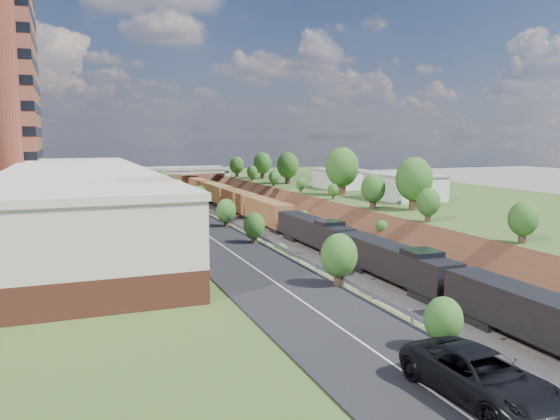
{
  "coord_description": "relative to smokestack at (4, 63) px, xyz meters",
  "views": [
    {
      "loc": [
        -28.87,
        -25.29,
        15.35
      ],
      "look_at": [
        -3.52,
        39.96,
        6.0
      ],
      "focal_mm": 35.0,
      "sensor_mm": 36.0,
      "label": 1
    }
  ],
  "objects": [
    {
      "name": "ground",
      "position": [
        36.0,
        -56.0,
        -25.0
      ],
      "size": [
        400.0,
        400.0,
        0.0
      ],
      "primitive_type": "plane",
      "color": "#6B665B",
      "rests_on": "ground"
    },
    {
      "name": "platform_left",
      "position": [
        3.0,
        4.0,
        -22.5
      ],
      "size": [
        44.0,
        180.0,
        5.0
      ],
      "primitive_type": "cube",
      "color": "#425924",
      "rests_on": "ground"
    },
    {
      "name": "platform_right",
      "position": [
        69.0,
        4.0,
        -22.5
      ],
      "size": [
        44.0,
        180.0,
        5.0
      ],
      "primitive_type": "cube",
      "color": "#425924",
      "rests_on": "ground"
    },
    {
      "name": "embankment_left",
      "position": [
        25.0,
        4.0,
        -25.0
      ],
      "size": [
        10.0,
        180.0,
        10.0
      ],
      "primitive_type": "cube",
      "rotation": [
        0.0,
        0.79,
        0.0
      ],
      "color": "brown",
      "rests_on": "ground"
    },
    {
      "name": "embankment_right",
      "position": [
        47.0,
        4.0,
        -25.0
      ],
      "size": [
        10.0,
        180.0,
        10.0
      ],
      "primitive_type": "cube",
      "rotation": [
        0.0,
        0.79,
        0.0
      ],
      "color": "brown",
      "rests_on": "ground"
    },
    {
      "name": "rail_left_track",
      "position": [
        33.4,
        4.0,
        -24.91
      ],
      "size": [
        1.58,
        180.0,
        0.18
      ],
      "primitive_type": "cube",
      "color": "gray",
      "rests_on": "ground"
    },
    {
      "name": "rail_right_track",
      "position": [
        38.6,
        4.0,
        -24.91
      ],
      "size": [
        1.58,
        180.0,
        0.18
      ],
      "primitive_type": "cube",
      "color": "gray",
      "rests_on": "ground"
    },
    {
      "name": "road",
      "position": [
        20.5,
        4.0,
        -19.95
      ],
      "size": [
        8.0,
        180.0,
        0.1
      ],
      "primitive_type": "cube",
      "color": "black",
      "rests_on": "platform_left"
    },
    {
      "name": "guardrail",
      "position": [
        24.6,
        3.8,
        -19.45
      ],
      "size": [
        0.1,
        171.0,
        0.7
      ],
      "color": "#99999E",
      "rests_on": "platform_left"
    },
    {
      "name": "commercial_building",
      "position": [
        8.0,
        -18.0,
        -16.49
      ],
      "size": [
        14.3,
        62.3,
        7.0
      ],
      "color": "brown",
      "rests_on": "platform_left"
    },
    {
      "name": "smokestack",
      "position": [
        0.0,
        0.0,
        0.0
      ],
      "size": [
        3.2,
        3.2,
        40.0
      ],
      "primitive_type": "cylinder",
      "color": "brown",
      "rests_on": "platform_left"
    },
    {
      "name": "overpass",
      "position": [
        36.0,
        66.0,
        -20.08
      ],
      "size": [
        24.5,
        8.3,
        7.4
      ],
      "color": "gray",
      "rests_on": "ground"
    },
    {
      "name": "white_building_near",
      "position": [
        59.5,
        -4.0,
        -18.0
      ],
      "size": [
        9.0,
        12.0,
        4.0
      ],
      "primitive_type": "cube",
      "color": "silver",
      "rests_on": "platform_right"
    },
    {
      "name": "white_building_far",
      "position": [
        59.0,
        18.0,
        -18.2
      ],
      "size": [
        8.0,
        10.0,
        3.6
      ],
      "primitive_type": "cube",
      "color": "silver",
      "rests_on": "platform_right"
    },
    {
      "name": "tree_right_large",
      "position": [
        53.0,
        -16.0,
        -15.62
      ],
      "size": [
        5.25,
        5.25,
        7.61
      ],
      "color": "#473323",
      "rests_on": "platform_right"
    },
    {
      "name": "tree_left_crest",
      "position": [
        24.2,
        -36.0,
        -17.96
      ],
      "size": [
        2.45,
        2.45,
        3.55
      ],
      "color": "#473323",
      "rests_on": "platform_left"
    },
    {
      "name": "freight_train",
      "position": [
        38.6,
        20.73,
        -22.31
      ],
      "size": [
        3.18,
        161.54,
        4.71
      ],
      "color": "black",
      "rests_on": "ground"
    },
    {
      "name": "suv",
      "position": [
        21.85,
        -65.17,
        -18.94
      ],
      "size": [
        3.62,
        7.1,
        1.92
      ],
      "primitive_type": "imported",
      "rotation": [
        0.0,
        0.0,
        0.06
      ],
      "color": "black",
      "rests_on": "road"
    }
  ]
}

